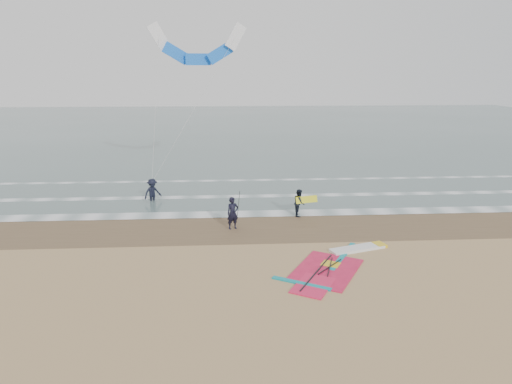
{
  "coord_description": "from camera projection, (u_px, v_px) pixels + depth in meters",
  "views": [
    {
      "loc": [
        -2.66,
        -16.97,
        8.15
      ],
      "look_at": [
        -1.31,
        5.0,
        2.2
      ],
      "focal_mm": 32.0,
      "sensor_mm": 36.0,
      "label": 1
    }
  ],
  "objects": [
    {
      "name": "wet_sand_band",
      "position": [
        279.0,
        226.0,
        24.41
      ],
      "size": [
        120.0,
        5.0,
        0.01
      ],
      "primitive_type": "cube",
      "color": "brown",
      "rests_on": "ground"
    },
    {
      "name": "person_walking",
      "position": [
        299.0,
        203.0,
        25.99
      ],
      "size": [
        0.66,
        0.81,
        1.56
      ],
      "primitive_type": "imported",
      "rotation": [
        0.0,
        0.0,
        1.48
      ],
      "color": "black",
      "rests_on": "ground"
    },
    {
      "name": "ground",
      "position": [
        295.0,
        275.0,
        18.63
      ],
      "size": [
        120.0,
        120.0,
        0.0
      ],
      "primitive_type": "plane",
      "color": "tan",
      "rests_on": "ground"
    },
    {
      "name": "person_standing",
      "position": [
        233.0,
        213.0,
        23.84
      ],
      "size": [
        0.73,
        0.61,
        1.72
      ],
      "primitive_type": "imported",
      "rotation": [
        0.0,
        0.0,
        0.36
      ],
      "color": "black",
      "rests_on": "ground"
    },
    {
      "name": "foam_waterline",
      "position": [
        272.0,
        202.0,
        28.69
      ],
      "size": [
        120.0,
        9.15,
        0.02
      ],
      "color": "white",
      "rests_on": "ground"
    },
    {
      "name": "windsurf_rig",
      "position": [
        336.0,
        264.0,
        19.62
      ],
      "size": [
        5.77,
        5.47,
        0.14
      ],
      "color": "white",
      "rests_on": "ground"
    },
    {
      "name": "person_wading",
      "position": [
        152.0,
        187.0,
        28.8
      ],
      "size": [
        1.35,
        1.26,
        1.82
      ],
      "primitive_type": "imported",
      "rotation": [
        0.0,
        0.0,
        0.66
      ],
      "color": "black",
      "rests_on": "ground"
    },
    {
      "name": "sea_water",
      "position": [
        247.0,
        128.0,
        64.88
      ],
      "size": [
        120.0,
        80.0,
        0.02
      ],
      "primitive_type": "cube",
      "color": "#47605E",
      "rests_on": "ground"
    },
    {
      "name": "surf_kite",
      "position": [
        198.0,
        48.0,
        30.94
      ],
      "size": [
        6.69,
        4.71,
        10.01
      ],
      "color": "white",
      "rests_on": "ground"
    },
    {
      "name": "carried_kiteboard",
      "position": [
        307.0,
        200.0,
        25.87
      ],
      "size": [
        1.3,
        0.51,
        0.39
      ],
      "color": "yellow",
      "rests_on": "ground"
    },
    {
      "name": "held_pole",
      "position": [
        238.0,
        206.0,
        23.75
      ],
      "size": [
        0.17,
        0.86,
        1.82
      ],
      "color": "black",
      "rests_on": "ground"
    }
  ]
}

